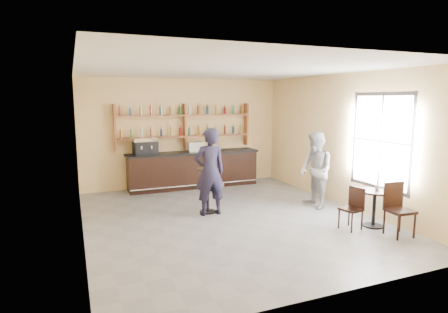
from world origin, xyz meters
name	(u,v)px	position (x,y,z in m)	size (l,w,h in m)	color
floor	(229,218)	(0.00, 0.00, 0.00)	(7.00, 7.00, 0.00)	slate
ceiling	(230,69)	(0.00, 0.00, 3.20)	(7.00, 7.00, 0.00)	white
wall_back	(184,133)	(0.00, 3.50, 1.60)	(7.00, 7.00, 0.00)	#F2CD89
wall_front	(337,178)	(0.00, -3.50, 1.60)	(7.00, 7.00, 0.00)	#F2CD89
wall_left	(79,154)	(-3.00, 0.00, 1.60)	(7.00, 7.00, 0.00)	#F2CD89
wall_right	(343,140)	(3.00, 0.00, 1.60)	(7.00, 7.00, 0.00)	#F2CD89
window_pane	(381,141)	(2.99, -1.20, 1.70)	(2.00, 2.00, 0.00)	white
window_frame	(380,141)	(2.99, -1.20, 1.70)	(0.04, 1.70, 2.10)	black
shelf_unit	(185,126)	(0.00, 3.37, 1.81)	(4.00, 0.26, 1.40)	brown
liquor_bottles	(185,120)	(0.00, 3.37, 1.98)	(3.68, 0.10, 1.00)	#8C5919
bar_counter	(194,169)	(0.18, 3.15, 0.53)	(3.91, 0.76, 1.06)	black
espresso_machine	(145,146)	(-1.22, 3.15, 1.29)	(0.64, 0.41, 0.46)	black
pastry_case	(195,147)	(0.24, 3.15, 1.20)	(0.48, 0.38, 0.29)	silver
pedestal_table	(208,190)	(-0.28, 0.61, 0.51)	(0.50, 0.50, 1.03)	black
napkin	(208,168)	(-0.28, 0.61, 1.03)	(0.16, 0.16, 0.00)	white
donut	(208,167)	(-0.27, 0.60, 1.05)	(0.12, 0.12, 0.04)	#E29252
cup_pedestal	(212,165)	(-0.14, 0.71, 1.08)	(0.13, 0.13, 0.10)	white
man_main	(210,172)	(-0.29, 0.44, 0.98)	(0.72, 0.47, 1.97)	black
cafe_table	(374,209)	(2.53, -1.60, 0.38)	(0.60, 0.60, 0.75)	black
cup_cafe	(377,188)	(2.58, -1.60, 0.81)	(0.11, 0.11, 0.10)	white
chair_west	(351,209)	(1.98, -1.55, 0.42)	(0.37, 0.37, 0.85)	black
chair_south	(400,210)	(2.58, -2.20, 0.51)	(0.44, 0.44, 1.02)	black
patron_second	(316,170)	(2.24, 0.02, 0.91)	(0.89, 0.69, 1.83)	#949499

